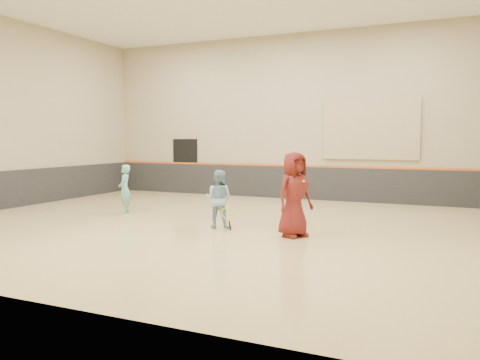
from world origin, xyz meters
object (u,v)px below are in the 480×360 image
at_px(girl, 125,189).
at_px(spare_racket, 240,210).
at_px(young_man, 294,195).
at_px(instructor, 219,199).

relative_size(girl, spare_racket, 2.03).
distance_m(young_man, spare_racket, 3.78).
relative_size(instructor, young_man, 0.75).
height_order(instructor, spare_racket, instructor).
relative_size(young_man, spare_racket, 2.69).
distance_m(girl, instructor, 3.65).
distance_m(instructor, young_man, 2.06).
bearing_deg(spare_racket, young_man, -47.09).
height_order(girl, young_man, young_man).
bearing_deg(girl, spare_racket, 92.96).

